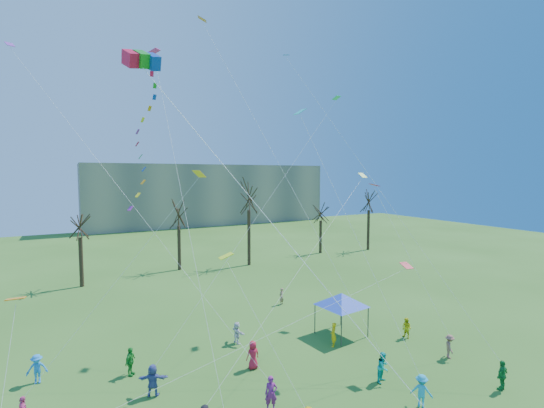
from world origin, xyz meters
TOP-DOWN VIEW (x-y plane):
  - distant_building at (22.00, 82.00)m, footprint 60.00×14.00m
  - bare_tree_row at (3.72, 36.14)m, footprint 68.52×8.71m
  - big_box_kite at (-6.71, 6.62)m, footprint 5.58×6.57m
  - canopy_tent_blue at (8.25, 10.95)m, footprint 4.41×4.41m
  - festival_crowd at (-2.11, 6.50)m, footprint 26.50×19.60m
  - small_kites_aloft at (1.25, 10.79)m, footprint 27.26×17.62m

SIDE VIEW (x-z plane):
  - festival_crowd at x=-2.11m, z-range -0.06..1.79m
  - canopy_tent_blue at x=8.25m, z-range 1.15..4.48m
  - bare_tree_row at x=3.72m, z-range 1.31..13.24m
  - distant_building at x=22.00m, z-range 0.00..15.00m
  - small_kites_aloft at x=1.25m, z-range -3.36..30.51m
  - big_box_kite at x=-6.71m, z-range 3.29..24.69m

